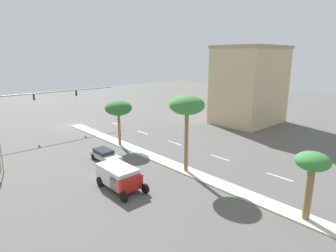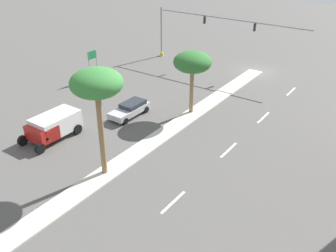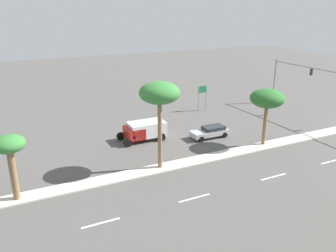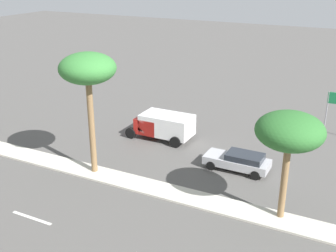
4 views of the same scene
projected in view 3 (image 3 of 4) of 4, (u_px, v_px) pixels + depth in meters
ground_plane at (184, 164)px, 33.72m from camera, size 160.00×160.00×0.00m
median_curb at (112, 179)px, 30.67m from camera, size 1.80×65.22×0.12m
lane_stripe_right at (331, 161)px, 34.23m from camera, size 0.20×2.80×0.01m
lane_stripe_far at (273, 177)px, 31.13m from camera, size 0.20×2.80×0.01m
lane_stripe_outboard at (194, 198)px, 27.69m from camera, size 0.20×2.80×0.01m
lane_stripe_trailing at (101, 223)px, 24.49m from camera, size 0.20×2.80×0.01m
traffic_signal_gantry at (303, 79)px, 49.06m from camera, size 20.79×0.53×6.85m
directional_road_sign at (202, 93)px, 50.09m from camera, size 0.10×1.36×3.62m
palm_tree_mid at (267, 99)px, 36.61m from camera, size 3.63×3.63×6.16m
palm_tree_left at (160, 95)px, 30.51m from camera, size 3.63×3.63×8.16m
palm_tree_rear at (9, 148)px, 26.02m from camera, size 2.46×2.46×5.31m
sedan_silver_rear at (210, 131)px, 40.30m from camera, size 1.91×4.49×1.31m
box_truck at (143, 130)px, 39.31m from camera, size 2.59×5.25×2.10m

